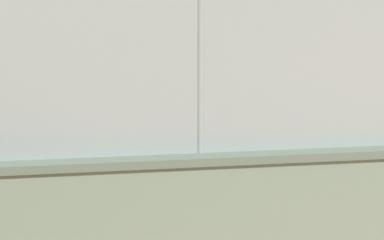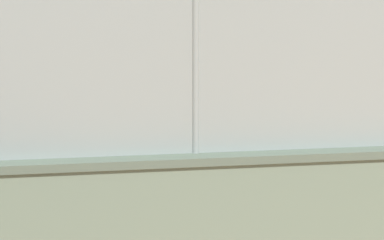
{
  "view_description": "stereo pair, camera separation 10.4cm",
  "coord_description": "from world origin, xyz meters",
  "views": [
    {
      "loc": [
        -0.67,
        16.17,
        3.26
      ],
      "look_at": [
        -2.22,
        6.17,
        1.14
      ],
      "focal_mm": 54.08,
      "sensor_mm": 36.0,
      "label": 1
    },
    {
      "loc": [
        -0.77,
        16.19,
        3.26
      ],
      "look_at": [
        -2.22,
        6.17,
        1.14
      ],
      "focal_mm": 54.08,
      "sensor_mm": 36.0,
      "label": 2
    }
  ],
  "objects": [
    {
      "name": "ground_plane",
      "position": [
        0.0,
        0.0,
        0.0
      ],
      "size": [
        260.0,
        260.0,
        0.0
      ],
      "primitive_type": "plane",
      "color": "#B27247"
    },
    {
      "name": "sports_ball",
      "position": [
        0.6,
        7.36,
        1.24
      ],
      "size": [
        0.08,
        0.08,
        0.08
      ],
      "primitive_type": "sphere",
      "color": "orange"
    },
    {
      "name": "perimeter_wall",
      "position": [
        -1.58,
        10.86,
        0.91
      ],
      "size": [
        32.39,
        0.58,
        1.81
      ],
      "color": "slate",
      "rests_on": "ground_plane"
    },
    {
      "name": "player_foreground_swinging",
      "position": [
        -0.21,
        6.15,
        0.95
      ],
      "size": [
        1.25,
        0.73,
        1.61
      ],
      "color": "#591919",
      "rests_on": "ground_plane"
    },
    {
      "name": "player_baseline_waiting",
      "position": [
        -4.75,
        -0.47,
        0.85
      ],
      "size": [
        0.95,
        0.92,
        1.46
      ],
      "color": "#591919",
      "rests_on": "ground_plane"
    },
    {
      "name": "fence_panel_on_wall",
      "position": [
        -1.58,
        10.86,
        2.89
      ],
      "size": [
        31.81,
        0.2,
        2.16
      ],
      "color": "gray",
      "rests_on": "perimeter_wall"
    }
  ]
}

